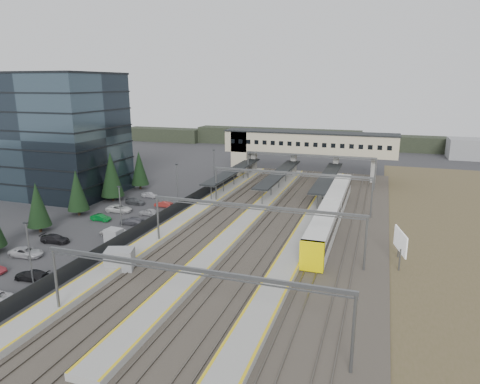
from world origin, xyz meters
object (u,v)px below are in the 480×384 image
(footbridge, at_px, (297,145))
(train, at_px, (332,211))
(relay_cabin_near, at_px, (120,260))
(relay_cabin_far, at_px, (114,236))
(office_building, at_px, (56,134))
(billboard, at_px, (400,242))

(footbridge, distance_m, train, 35.23)
(relay_cabin_near, bearing_deg, train, 50.19)
(relay_cabin_near, bearing_deg, relay_cabin_far, 128.68)
(relay_cabin_far, relative_size, train, 0.06)
(office_building, relative_size, relay_cabin_far, 10.32)
(office_building, height_order, footbridge, office_building)
(office_building, relative_size, relay_cabin_near, 6.21)
(relay_cabin_far, height_order, billboard, billboard)
(relay_cabin_far, xyz_separation_m, train, (28.56, 18.77, 1.09))
(relay_cabin_near, distance_m, billboard, 34.82)
(relay_cabin_near, height_order, train, train)
(relay_cabin_near, xyz_separation_m, relay_cabin_far, (-6.33, 7.91, -0.36))
(office_building, xyz_separation_m, relay_cabin_near, (33.77, -29.18, -10.82))
(relay_cabin_near, relative_size, billboard, 0.75)
(office_building, relative_size, train, 0.59)
(relay_cabin_near, bearing_deg, billboard, 21.77)
(footbridge, bearing_deg, relay_cabin_near, -99.53)
(relay_cabin_near, xyz_separation_m, train, (22.23, 26.67, 0.74))
(relay_cabin_near, distance_m, relay_cabin_far, 10.13)
(relay_cabin_far, distance_m, train, 34.19)
(footbridge, bearing_deg, office_building, -145.53)
(relay_cabin_near, height_order, relay_cabin_far, relay_cabin_near)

